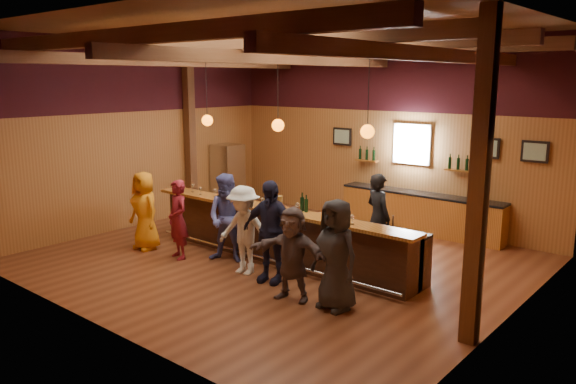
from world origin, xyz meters
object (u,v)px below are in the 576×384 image
(bar_counter, at_px, (284,234))
(customer_denim, at_px, (228,218))
(customer_redvest, at_px, (178,220))
(customer_navy, at_px, (270,232))
(ice_bucket, at_px, (277,202))
(back_bar_cabinet, at_px, (420,213))
(customer_orange, at_px, (145,211))
(bottle_a, at_px, (302,204))
(customer_brown, at_px, (292,254))
(customer_dark, at_px, (336,255))
(bartender, at_px, (378,217))
(stainless_fridge, at_px, (228,176))
(customer_white, at_px, (244,230))

(bar_counter, relative_size, customer_denim, 3.56)
(customer_redvest, xyz_separation_m, customer_navy, (2.31, 0.18, 0.12))
(customer_redvest, relative_size, ice_bucket, 7.11)
(back_bar_cabinet, bearing_deg, customer_orange, -128.16)
(bar_counter, distance_m, bottle_a, 0.96)
(ice_bucket, bearing_deg, back_bar_cabinet, 73.02)
(customer_redvest, height_order, customer_brown, customer_redvest)
(customer_denim, bearing_deg, ice_bucket, 16.70)
(ice_bucket, bearing_deg, customer_dark, -27.81)
(ice_bucket, bearing_deg, customer_denim, -141.37)
(customer_denim, relative_size, customer_dark, 1.00)
(customer_orange, bearing_deg, customer_redvest, 5.23)
(customer_navy, height_order, bartender, customer_navy)
(customer_orange, height_order, customer_denim, customer_denim)
(customer_navy, xyz_separation_m, ice_bucket, (-0.63, 0.93, 0.30))
(bar_counter, height_order, stainless_fridge, stainless_fridge)
(bartender, height_order, bottle_a, bartender)
(bartender, bearing_deg, customer_dark, 128.66)
(customer_denim, bearing_deg, customer_dark, -32.62)
(customer_white, relative_size, customer_navy, 0.90)
(bar_counter, height_order, back_bar_cabinet, bar_counter)
(customer_brown, distance_m, bottle_a, 1.70)
(customer_brown, distance_m, customer_dark, 0.78)
(back_bar_cabinet, height_order, bottle_a, bottle_a)
(bartender, height_order, ice_bucket, bartender)
(customer_dark, xyz_separation_m, bottle_a, (-1.64, 1.22, 0.36))
(customer_navy, bearing_deg, customer_redvest, 173.46)
(back_bar_cabinet, height_order, customer_dark, customer_dark)
(customer_orange, bearing_deg, bar_counter, 29.85)
(customer_orange, height_order, customer_navy, customer_navy)
(customer_orange, distance_m, customer_dark, 4.94)
(customer_orange, distance_m, bartender, 4.89)
(customer_dark, bearing_deg, customer_white, -178.00)
(stainless_fridge, bearing_deg, customer_orange, -69.71)
(customer_white, xyz_separation_m, ice_bucket, (0.03, 0.93, 0.39))
(bar_counter, height_order, customer_denim, customer_denim)
(back_bar_cabinet, bearing_deg, customer_denim, -113.55)
(customer_redvest, bearing_deg, customer_orange, -162.32)
(ice_bucket, bearing_deg, bar_counter, 96.48)
(stainless_fridge, xyz_separation_m, customer_navy, (4.77, -3.60, 0.03))
(bar_counter, height_order, customer_redvest, customer_redvest)
(customer_denim, xyz_separation_m, ice_bucket, (0.76, 0.61, 0.34))
(customer_orange, relative_size, customer_brown, 1.07)
(back_bar_cabinet, bearing_deg, ice_bucket, -106.98)
(customer_white, bearing_deg, customer_redvest, -178.58)
(bar_counter, relative_size, back_bar_cabinet, 1.57)
(back_bar_cabinet, xyz_separation_m, customer_dark, (1.06, -4.96, 0.41))
(customer_navy, xyz_separation_m, customer_brown, (0.83, -0.39, -0.14))
(bar_counter, xyz_separation_m, bartender, (1.49, 1.14, 0.36))
(customer_navy, distance_m, bottle_a, 1.03)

